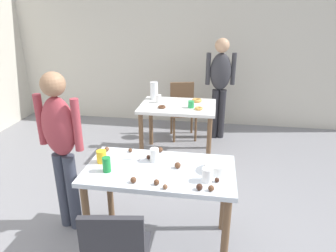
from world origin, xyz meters
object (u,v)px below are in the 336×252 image
pitcher_far (154,91)px  person_adult_far (220,80)px  dining_table_near (160,180)px  soda_can (107,164)px  chair_far_table (183,107)px  dining_table_far (178,113)px  mixing_bowl (216,167)px  person_girl_near (61,141)px

pitcher_far → person_adult_far: bearing=28.8°
dining_table_near → soda_can: (-0.41, -0.11, 0.17)m
person_adult_far → pitcher_far: bearing=-151.2°
pitcher_far → chair_far_table: bearing=53.1°
person_adult_far → pitcher_far: size_ratio=6.38×
dining_table_near → chair_far_table: (-0.08, 2.46, -0.14)m
dining_table_far → mixing_bowl: (0.53, -1.71, 0.15)m
chair_far_table → soda_can: (-0.32, -2.57, 0.31)m
dining_table_far → soda_can: size_ratio=8.27×
dining_table_near → person_girl_near: size_ratio=0.81×
chair_far_table → soda_can: soda_can is taller
person_girl_near → pitcher_far: bearing=76.8°
dining_table_far → pitcher_far: size_ratio=4.11×
dining_table_far → pitcher_far: (-0.37, 0.24, 0.24)m
mixing_bowl → pitcher_far: pitcher_far is taller
mixing_bowl → pitcher_far: size_ratio=0.80×
person_adult_far → soda_can: (-0.89, -2.60, -0.13)m
person_adult_far → mixing_bowl: person_adult_far is taller
person_adult_far → soda_can: 2.75m
person_adult_far → mixing_bowl: 2.46m
dining_table_far → person_girl_near: bearing=-116.3°
soda_can → mixing_bowl: bearing=9.5°
dining_table_near → person_adult_far: person_adult_far is taller
person_girl_near → person_adult_far: bearing=60.3°
mixing_bowl → pitcher_far: bearing=114.8°
pitcher_far → dining_table_near: bearing=-77.3°
soda_can → dining_table_near: bearing=15.2°
dining_table_far → mixing_bowl: 1.79m
dining_table_near → person_girl_near: bearing=174.1°
person_girl_near → mixing_bowl: person_girl_near is taller
person_girl_near → pitcher_far: person_girl_near is taller
soda_can → pitcher_far: size_ratio=0.50×
dining_table_near → chair_far_table: bearing=91.9°
dining_table_far → person_adult_far: bearing=53.5°
person_adult_far → soda_can: size_ratio=12.83×
person_adult_far → pitcher_far: person_adult_far is taller
dining_table_far → soda_can: bearing=-100.2°
dining_table_near → chair_far_table: chair_far_table is taller
person_adult_far → dining_table_far: bearing=-126.5°
dining_table_near → person_adult_far: bearing=79.1°
dining_table_near → dining_table_far: same height
dining_table_far → chair_far_table: chair_far_table is taller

